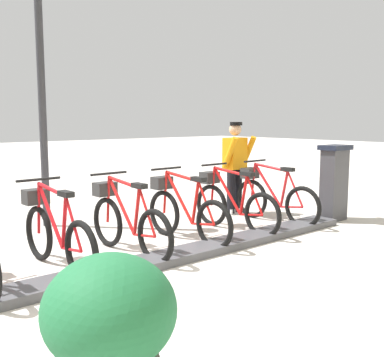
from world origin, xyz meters
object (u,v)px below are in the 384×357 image
at_px(bike_docked_1, 232,203).
at_px(planter_bush, 110,329).
at_px(worker_near_rack, 235,164).
at_px(bike_docked_2, 184,211).
at_px(bike_docked_4, 55,232).
at_px(payment_kiosk, 334,181).
at_px(lamp_post, 40,52).
at_px(bike_docked_3, 126,221).
at_px(bike_docked_0, 272,197).

height_order(bike_docked_1, planter_bush, bike_docked_1).
height_order(worker_near_rack, planter_bush, worker_near_rack).
height_order(bike_docked_2, bike_docked_4, same).
bearing_deg(planter_bush, payment_kiosk, -68.60).
bearing_deg(planter_bush, lamp_post, -18.61).
relative_size(bike_docked_3, bike_docked_4, 1.00).
height_order(payment_kiosk, bike_docked_4, payment_kiosk).
height_order(bike_docked_1, bike_docked_3, same).
bearing_deg(bike_docked_4, worker_near_rack, -76.87).
bearing_deg(bike_docked_4, planter_bush, 162.49).
xyz_separation_m(worker_near_rack, planter_bush, (-3.64, 4.66, -0.37)).
relative_size(bike_docked_0, worker_near_rack, 1.04).
distance_m(bike_docked_2, worker_near_rack, 2.15).
bearing_deg(lamp_post, planter_bush, 161.39).
bearing_deg(bike_docked_0, bike_docked_2, 90.00).
height_order(worker_near_rack, lamp_post, lamp_post).
xyz_separation_m(bike_docked_3, worker_near_rack, (0.89, -2.85, 0.48)).
xyz_separation_m(bike_docked_1, planter_bush, (-2.75, 3.71, 0.11)).
bearing_deg(bike_docked_2, planter_bush, 134.88).
bearing_deg(worker_near_rack, planter_bush, 127.94).
bearing_deg(payment_kiosk, bike_docked_0, 57.71).
xyz_separation_m(bike_docked_2, worker_near_rack, (0.89, -1.90, 0.48)).
bearing_deg(lamp_post, bike_docked_2, -152.74).
bearing_deg(bike_docked_3, planter_bush, 146.58).
relative_size(bike_docked_1, worker_near_rack, 1.04).
relative_size(payment_kiosk, planter_bush, 1.32).
relative_size(bike_docked_1, bike_docked_4, 1.00).
height_order(lamp_post, planter_bush, lamp_post).
relative_size(bike_docked_0, planter_bush, 1.77).
xyz_separation_m(bike_docked_3, planter_bush, (-2.75, 1.81, 0.11)).
height_order(bike_docked_0, bike_docked_2, same).
xyz_separation_m(payment_kiosk, bike_docked_3, (0.57, 3.75, -0.24)).
relative_size(worker_near_rack, lamp_post, 0.39).
bearing_deg(planter_bush, bike_docked_3, -33.42).
xyz_separation_m(bike_docked_2, bike_docked_3, (0.00, 0.95, 0.00)).
relative_size(payment_kiosk, worker_near_rack, 0.77).
distance_m(bike_docked_0, bike_docked_3, 2.84).
distance_m(bike_docked_1, lamp_post, 3.77).
distance_m(bike_docked_0, lamp_post, 4.36).
height_order(bike_docked_0, planter_bush, bike_docked_0).
bearing_deg(bike_docked_4, bike_docked_3, -90.00).
bearing_deg(bike_docked_0, payment_kiosk, -122.29).
distance_m(worker_near_rack, planter_bush, 5.92).
relative_size(payment_kiosk, lamp_post, 0.30).
height_order(bike_docked_2, planter_bush, bike_docked_2).
bearing_deg(worker_near_rack, bike_docked_1, 132.84).
relative_size(bike_docked_0, bike_docked_2, 1.00).
bearing_deg(bike_docked_4, bike_docked_2, -90.00).
relative_size(payment_kiosk, bike_docked_2, 0.74).
distance_m(payment_kiosk, lamp_post, 5.20).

